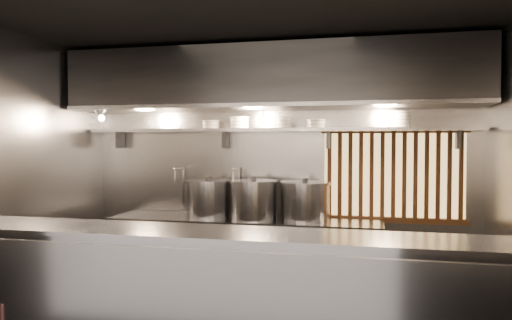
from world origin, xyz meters
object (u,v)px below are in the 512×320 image
at_px(heat_lamp, 100,113).
at_px(stock_pot_mid, 254,200).
at_px(pendant_bulb, 264,122).
at_px(stock_pot_left, 209,198).
at_px(stock_pot_right, 305,201).

bearing_deg(heat_lamp, stock_pot_mid, 7.72).
bearing_deg(pendant_bulb, stock_pot_left, -177.47).
relative_size(pendant_bulb, stock_pot_mid, 0.30).
height_order(pendant_bulb, stock_pot_mid, pendant_bulb).
bearing_deg(stock_pot_left, heat_lamp, -164.62).
bearing_deg(heat_lamp, stock_pot_left, 15.38).
distance_m(stock_pot_mid, stock_pot_right, 0.56).
bearing_deg(heat_lamp, stock_pot_right, 7.96).
relative_size(heat_lamp, stock_pot_left, 0.53).
relative_size(heat_lamp, stock_pot_mid, 0.55).
bearing_deg(heat_lamp, pendant_bulb, 11.00).
relative_size(heat_lamp, pendant_bulb, 1.87).
xyz_separation_m(heat_lamp, pendant_bulb, (1.80, 0.35, -0.11)).
bearing_deg(stock_pot_left, pendant_bulb, 2.53).
relative_size(stock_pot_left, stock_pot_right, 1.00).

